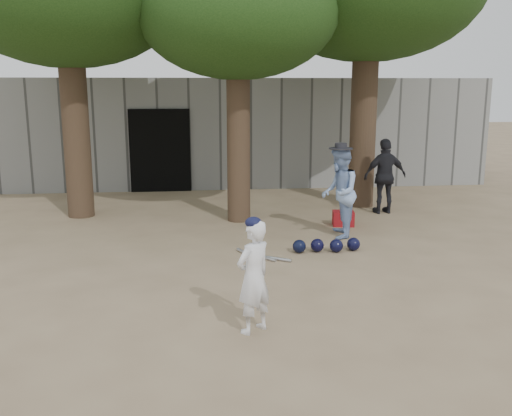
{
  "coord_description": "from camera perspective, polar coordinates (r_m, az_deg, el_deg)",
  "views": [
    {
      "loc": [
        -0.37,
        -7.54,
        2.8
      ],
      "look_at": [
        0.6,
        1.0,
        0.95
      ],
      "focal_mm": 40.0,
      "sensor_mm": 36.0,
      "label": 1
    }
  ],
  "objects": [
    {
      "name": "bat_pile",
      "position": [
        9.49,
        0.34,
        -4.83
      ],
      "size": [
        0.84,
        0.8,
        0.06
      ],
      "color": "#ACAEB3",
      "rests_on": "ground"
    },
    {
      "name": "helmet_row",
      "position": [
        9.88,
        7.08,
        -3.73
      ],
      "size": [
        1.19,
        0.29,
        0.23
      ],
      "color": "black",
      "rests_on": "ground"
    },
    {
      "name": "back_building",
      "position": [
        17.93,
        -5.34,
        7.94
      ],
      "size": [
        16.0,
        5.24,
        3.0
      ],
      "color": "gray",
      "rests_on": "ground"
    },
    {
      "name": "red_bag",
      "position": [
        11.74,
        8.72,
        -1.04
      ],
      "size": [
        0.46,
        0.37,
        0.3
      ],
      "primitive_type": "cube",
      "rotation": [
        0.0,
        0.0,
        -0.14
      ],
      "color": "maroon",
      "rests_on": "ground"
    },
    {
      "name": "ground",
      "position": [
        8.05,
        -3.48,
        -8.23
      ],
      "size": [
        70.0,
        70.0,
        0.0
      ],
      "primitive_type": "plane",
      "color": "#937C5E",
      "rests_on": "ground"
    },
    {
      "name": "spectator_dark",
      "position": [
        12.96,
        12.78,
        3.12
      ],
      "size": [
        1.01,
        0.5,
        1.67
      ],
      "primitive_type": "imported",
      "rotation": [
        0.0,
        0.0,
        3.24
      ],
      "color": "black",
      "rests_on": "ground"
    },
    {
      "name": "spectator_blue",
      "position": [
        10.71,
        8.34,
        1.53
      ],
      "size": [
        0.8,
        0.94,
        1.7
      ],
      "primitive_type": "imported",
      "rotation": [
        0.0,
        0.0,
        4.51
      ],
      "color": "#8CA9D9",
      "rests_on": "ground"
    },
    {
      "name": "boy_player",
      "position": [
        6.54,
        -0.25,
        -6.9
      ],
      "size": [
        0.58,
        0.55,
        1.33
      ],
      "primitive_type": "imported",
      "rotation": [
        0.0,
        0.0,
        3.81
      ],
      "color": "white",
      "rests_on": "ground"
    }
  ]
}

